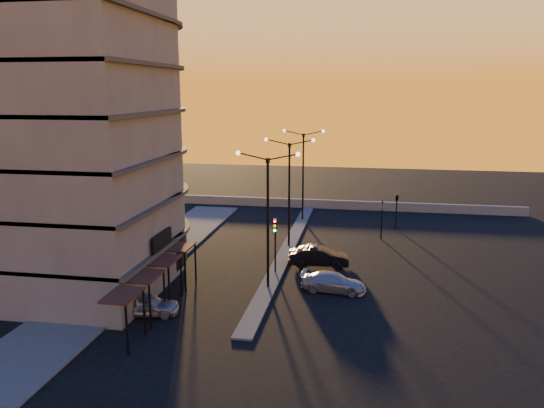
{
  "coord_description": "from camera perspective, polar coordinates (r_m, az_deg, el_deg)",
  "views": [
    {
      "loc": [
        6.35,
        -34.08,
        13.44
      ],
      "look_at": [
        -0.97,
        7.06,
        4.43
      ],
      "focal_mm": 35.0,
      "sensor_mm": 36.0,
      "label": 1
    }
  ],
  "objects": [
    {
      "name": "ground",
      "position": [
        37.18,
        -0.44,
        -9.02
      ],
      "size": [
        120.0,
        120.0,
        0.0
      ],
      "primitive_type": "plane",
      "color": "black",
      "rests_on": "ground"
    },
    {
      "name": "sidewalk_west",
      "position": [
        43.74,
        -13.18,
        -5.97
      ],
      "size": [
        5.0,
        40.0,
        0.12
      ],
      "primitive_type": "cube",
      "color": "#4C4C49",
      "rests_on": "ground"
    },
    {
      "name": "median",
      "position": [
        46.5,
        1.82,
        -4.55
      ],
      "size": [
        1.2,
        36.0,
        0.12
      ],
      "primitive_type": "cube",
      "color": "#4C4C49",
      "rests_on": "ground"
    },
    {
      "name": "parapet",
      "position": [
        61.61,
        5.82,
        -0.01
      ],
      "size": [
        44.0,
        0.5,
        1.0
      ],
      "primitive_type": "cube",
      "color": "gray",
      "rests_on": "ground"
    },
    {
      "name": "building",
      "position": [
        39.75,
        -20.99,
        9.17
      ],
      "size": [
        14.35,
        17.08,
        25.0
      ],
      "color": "#69645C",
      "rests_on": "ground"
    },
    {
      "name": "streetlamp_near",
      "position": [
        35.55,
        -0.45,
        -0.58
      ],
      "size": [
        4.32,
        0.32,
        9.51
      ],
      "color": "black",
      "rests_on": "ground"
    },
    {
      "name": "streetlamp_mid",
      "position": [
        45.22,
        1.87,
        2.17
      ],
      "size": [
        4.32,
        0.32,
        9.51
      ],
      "color": "black",
      "rests_on": "ground"
    },
    {
      "name": "streetlamp_far",
      "position": [
        55.02,
        3.37,
        3.95
      ],
      "size": [
        4.32,
        0.32,
        9.51
      ],
      "color": "black",
      "rests_on": "ground"
    },
    {
      "name": "traffic_light_main",
      "position": [
        38.95,
        0.33,
        -3.55
      ],
      "size": [
        0.28,
        0.44,
        4.25
      ],
      "color": "black",
      "rests_on": "ground"
    },
    {
      "name": "signal_east_a",
      "position": [
        49.47,
        11.73,
        -1.54
      ],
      "size": [
        0.13,
        0.16,
        3.6
      ],
      "color": "black",
      "rests_on": "ground"
    },
    {
      "name": "signal_east_b",
      "position": [
        53.19,
        13.29,
        0.63
      ],
      "size": [
        0.42,
        1.99,
        3.6
      ],
      "color": "black",
      "rests_on": "ground"
    },
    {
      "name": "car_hatchback",
      "position": [
        33.67,
        -13.4,
        -10.46
      ],
      "size": [
        4.16,
        2.21,
        1.35
      ],
      "primitive_type": "imported",
      "rotation": [
        0.0,
        0.0,
        1.73
      ],
      "color": "#ADAFB5",
      "rests_on": "ground"
    },
    {
      "name": "car_sedan",
      "position": [
        41.54,
        5.05,
        -5.64
      ],
      "size": [
        4.78,
        2.01,
        1.53
      ],
      "primitive_type": "imported",
      "rotation": [
        0.0,
        0.0,
        1.65
      ],
      "color": "black",
      "rests_on": "ground"
    },
    {
      "name": "car_wagon",
      "position": [
        36.65,
        6.63,
        -8.35
      ],
      "size": [
        4.56,
        2.23,
        1.28
      ],
      "primitive_type": "imported",
      "rotation": [
        0.0,
        0.0,
        1.47
      ],
      "color": "#A7AAAE",
      "rests_on": "ground"
    }
  ]
}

